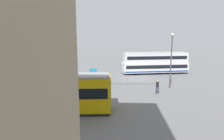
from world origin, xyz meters
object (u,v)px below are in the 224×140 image
(pedestrian_crossing, at_px, (157,86))
(street_lamp, at_px, (171,57))
(pedestrian_near_railing, at_px, (107,79))
(tram_yellow, at_px, (33,93))
(info_sign, at_px, (93,74))
(double_decker_bus, at_px, (155,63))

(pedestrian_crossing, xyz_separation_m, street_lamp, (-2.13, -2.49, 3.23))
(pedestrian_near_railing, bearing_deg, tram_yellow, 56.44)
(tram_yellow, height_order, pedestrian_crossing, tram_yellow)
(tram_yellow, height_order, street_lamp, street_lamp)
(pedestrian_near_railing, height_order, pedestrian_crossing, pedestrian_near_railing)
(pedestrian_crossing, bearing_deg, info_sign, -20.94)
(pedestrian_near_railing, height_order, info_sign, info_sign)
(info_sign, bearing_deg, tram_yellow, 65.87)
(street_lamp, bearing_deg, tram_yellow, 30.63)
(tram_yellow, bearing_deg, pedestrian_crossing, -153.84)
(tram_yellow, relative_size, info_sign, 5.59)
(double_decker_bus, relative_size, pedestrian_crossing, 7.51)
(pedestrian_crossing, bearing_deg, pedestrian_near_railing, -26.05)
(pedestrian_crossing, relative_size, info_sign, 0.65)
(double_decker_bus, relative_size, tram_yellow, 0.87)
(info_sign, bearing_deg, double_decker_bus, -137.69)
(double_decker_bus, bearing_deg, info_sign, 42.31)
(info_sign, height_order, street_lamp, street_lamp)
(tram_yellow, bearing_deg, street_lamp, -149.37)
(tram_yellow, xyz_separation_m, pedestrian_crossing, (-12.17, -5.98, -0.83))
(pedestrian_near_railing, bearing_deg, double_decker_bus, -131.48)
(info_sign, bearing_deg, pedestrian_crossing, 159.06)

